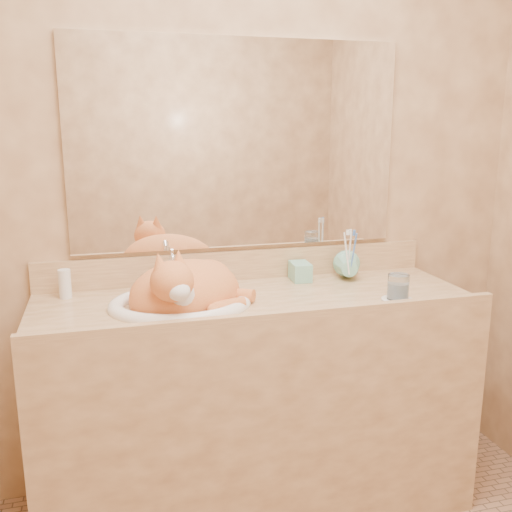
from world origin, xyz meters
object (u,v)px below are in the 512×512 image
object	(u,v)px
vanity_counter	(256,404)
cat	(185,287)
sink_basin	(180,285)
toothbrush_cup	(350,270)
water_glass	(398,287)
soap_dispenser	(304,264)

from	to	relation	value
vanity_counter	cat	world-z (taller)	cat
sink_basin	toothbrush_cup	size ratio (longest dim) A/B	4.36
toothbrush_cup	sink_basin	bearing A→B (deg)	-170.52
sink_basin	toothbrush_cup	bearing A→B (deg)	2.79
vanity_counter	water_glass	bearing A→B (deg)	-20.47
cat	soap_dispenser	world-z (taller)	cat
cat	toothbrush_cup	size ratio (longest dim) A/B	3.73
vanity_counter	water_glass	world-z (taller)	water_glass
vanity_counter	sink_basin	xyz separation A→B (m)	(-0.28, -0.02, 0.50)
vanity_counter	water_glass	distance (m)	0.70
vanity_counter	soap_dispenser	world-z (taller)	soap_dispenser
soap_dispenser	toothbrush_cup	xyz separation A→B (m)	(0.18, -0.03, -0.03)
sink_basin	soap_dispenser	size ratio (longest dim) A/B	2.95
cat	water_glass	distance (m)	0.75
cat	soap_dispenser	distance (m)	0.52
soap_dispenser	water_glass	distance (m)	0.39
soap_dispenser	sink_basin	bearing A→B (deg)	-160.35
sink_basin	cat	world-z (taller)	cat
vanity_counter	toothbrush_cup	world-z (taller)	toothbrush_cup
sink_basin	vanity_counter	bearing A→B (deg)	-2.61
vanity_counter	cat	distance (m)	0.56
vanity_counter	toothbrush_cup	distance (m)	0.64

